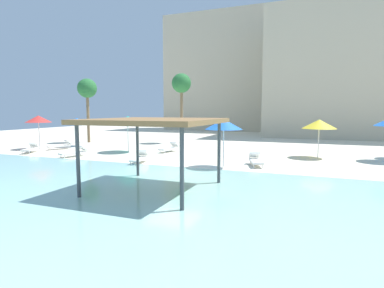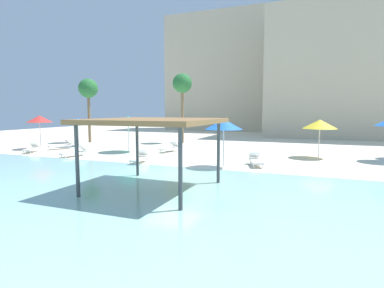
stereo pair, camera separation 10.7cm
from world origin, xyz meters
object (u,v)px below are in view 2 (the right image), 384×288
Objects in this scene: beach_umbrella_yellow_2 at (320,124)px; lounge_chair_4 at (140,158)px; beach_umbrella_teal_0 at (128,121)px; lounge_chair_1 at (62,145)px; beach_umbrella_blue_1 at (78,121)px; palm_tree_1 at (88,90)px; palm_tree_0 at (182,85)px; lounge_chair_5 at (170,148)px; beach_umbrella_red_4 at (39,119)px; beach_umbrella_blue_3 at (224,124)px; lounge_chair_0 at (76,152)px; shade_pavilion at (154,123)px; lounge_chair_6 at (32,148)px; lounge_chair_2 at (256,160)px.

beach_umbrella_yellow_2 is 1.31× the size of lounge_chair_4.
lounge_chair_1 is (-6.16, -0.54, -2.09)m from beach_umbrella_teal_0.
beach_umbrella_blue_1 is 0.97× the size of beach_umbrella_yellow_2.
beach_umbrella_teal_0 is 1.40× the size of lounge_chair_4.
lounge_chair_1 is at bearing -73.30° from palm_tree_1.
palm_tree_0 is at bearing 155.39° from beach_umbrella_yellow_2.
beach_umbrella_blue_1 is 9.55m from lounge_chair_5.
beach_umbrella_teal_0 is 1.39× the size of lounge_chair_5.
palm_tree_0 reaches higher than beach_umbrella_red_4.
lounge_chair_0 is at bearing 178.72° from beach_umbrella_blue_3.
shade_pavilion is 0.75× the size of palm_tree_1.
palm_tree_0 reaches higher than shade_pavilion.
lounge_chair_5 and lounge_chair_6 have the same top height.
lounge_chair_1 is at bearing 167.93° from beach_umbrella_blue_3.
lounge_chair_2 is 8.15m from lounge_chair_5.
beach_umbrella_blue_3 is (8.64, -3.71, 0.00)m from beach_umbrella_teal_0.
palm_tree_0 is at bearing 19.27° from palm_tree_1.
beach_umbrella_blue_3 is 18.73m from palm_tree_1.
lounge_chair_1 is at bearing -172.16° from beach_umbrella_yellow_2.
beach_umbrella_blue_3 is 1.37× the size of lounge_chair_0.
lounge_chair_5 is at bearing 138.97° from beach_umbrella_blue_3.
lounge_chair_5 is 8.79m from palm_tree_0.
beach_umbrella_blue_1 is at bearing -178.51° from beach_umbrella_yellow_2.
beach_umbrella_blue_1 is at bearing 160.33° from beach_umbrella_blue_3.
palm_tree_0 reaches higher than beach_umbrella_blue_3.
lounge_chair_0 is at bearing -55.61° from palm_tree_1.
beach_umbrella_yellow_2 is at bearing 110.30° from lounge_chair_4.
lounge_chair_0 is 1.00× the size of lounge_chair_4.
beach_umbrella_yellow_2 is at bearing 108.50° from lounge_chair_5.
beach_umbrella_blue_3 is 1.37× the size of lounge_chair_5.
lounge_chair_4 is 15.23m from palm_tree_1.
beach_umbrella_blue_1 is (-13.86, 11.26, -0.47)m from shade_pavilion.
palm_tree_1 is at bearing -130.73° from lounge_chair_2.
shade_pavilion is 2.40× the size of lounge_chair_0.
lounge_chair_2 is at bearing -126.35° from beach_umbrella_yellow_2.
beach_umbrella_red_4 is at bearing -113.09° from lounge_chair_2.
shade_pavilion is 1.73× the size of beach_umbrella_teal_0.
beach_umbrella_teal_0 is 1.39× the size of lounge_chair_2.
beach_umbrella_blue_3 reaches higher than lounge_chair_4.
beach_umbrella_teal_0 is at bearing -97.69° from palm_tree_0.
shade_pavilion is at bearing 82.27° from lounge_chair_1.
shade_pavilion is 2.41× the size of lounge_chair_4.
palm_tree_1 is at bearing 160.89° from lounge_chair_6.
beach_umbrella_blue_1 is at bearing 59.71° from beach_umbrella_red_4.
shade_pavilion is 2.43× the size of lounge_chair_1.
beach_umbrella_blue_1 is at bearing 165.38° from beach_umbrella_teal_0.
lounge_chair_6 is (-4.62, 0.42, 0.00)m from lounge_chair_0.
palm_tree_1 is at bearing -95.22° from lounge_chair_5.
palm_tree_1 is (-1.40, 3.19, 3.00)m from beach_umbrella_blue_1.
shade_pavilion is 7.16m from lounge_chair_4.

